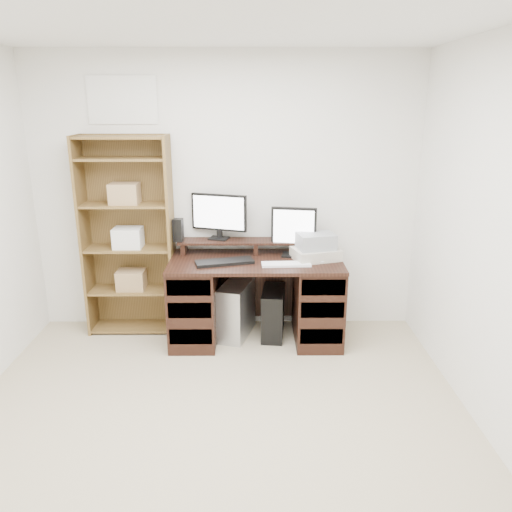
{
  "coord_description": "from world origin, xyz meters",
  "views": [
    {
      "loc": [
        0.25,
        -2.49,
        2.07
      ],
      "look_at": [
        0.27,
        1.43,
        0.85
      ],
      "focal_mm": 35.0,
      "sensor_mm": 36.0,
      "label": 1
    }
  ],
  "objects_px": {
    "monitor_wide": "(219,214)",
    "tower_silver": "(236,309)",
    "monitor_small": "(294,230)",
    "printer": "(316,254)",
    "bookshelf": "(129,235)",
    "tower_black": "(273,313)",
    "desk": "(256,298)"
  },
  "relations": [
    {
      "from": "monitor_wide",
      "to": "tower_silver",
      "type": "xyz_separation_m",
      "value": [
        0.15,
        -0.18,
        -0.85
      ]
    },
    {
      "from": "monitor_small",
      "to": "printer",
      "type": "bearing_deg",
      "value": -20.36
    },
    {
      "from": "monitor_small",
      "to": "bookshelf",
      "type": "bearing_deg",
      "value": -173.02
    },
    {
      "from": "monitor_wide",
      "to": "tower_black",
      "type": "bearing_deg",
      "value": -4.45
    },
    {
      "from": "tower_silver",
      "to": "tower_black",
      "type": "xyz_separation_m",
      "value": [
        0.33,
        -0.01,
        -0.03
      ]
    },
    {
      "from": "tower_silver",
      "to": "monitor_small",
      "type": "bearing_deg",
      "value": 21.51
    },
    {
      "from": "desk",
      "to": "monitor_small",
      "type": "distance_m",
      "value": 0.7
    },
    {
      "from": "monitor_wide",
      "to": "printer",
      "type": "bearing_deg",
      "value": 1.76
    },
    {
      "from": "desk",
      "to": "monitor_wide",
      "type": "distance_m",
      "value": 0.82
    },
    {
      "from": "tower_silver",
      "to": "bookshelf",
      "type": "bearing_deg",
      "value": -172.45
    },
    {
      "from": "monitor_small",
      "to": "tower_silver",
      "type": "distance_m",
      "value": 0.9
    },
    {
      "from": "monitor_small",
      "to": "tower_silver",
      "type": "xyz_separation_m",
      "value": [
        -0.51,
        -0.05,
        -0.74
      ]
    },
    {
      "from": "desk",
      "to": "tower_silver",
      "type": "height_order",
      "value": "desk"
    },
    {
      "from": "tower_black",
      "to": "bookshelf",
      "type": "bearing_deg",
      "value": 178.77
    },
    {
      "from": "monitor_small",
      "to": "printer",
      "type": "xyz_separation_m",
      "value": [
        0.19,
        -0.11,
        -0.19
      ]
    },
    {
      "from": "monitor_small",
      "to": "bookshelf",
      "type": "distance_m",
      "value": 1.48
    },
    {
      "from": "bookshelf",
      "to": "tower_silver",
      "type": "bearing_deg",
      "value": -8.15
    },
    {
      "from": "printer",
      "to": "tower_silver",
      "type": "distance_m",
      "value": 0.89
    },
    {
      "from": "desk",
      "to": "printer",
      "type": "bearing_deg",
      "value": 1.7
    },
    {
      "from": "monitor_wide",
      "to": "monitor_small",
      "type": "bearing_deg",
      "value": 6.47
    },
    {
      "from": "printer",
      "to": "bookshelf",
      "type": "bearing_deg",
      "value": 156.01
    },
    {
      "from": "printer",
      "to": "tower_silver",
      "type": "relative_size",
      "value": 0.76
    },
    {
      "from": "desk",
      "to": "bookshelf",
      "type": "height_order",
      "value": "bookshelf"
    },
    {
      "from": "monitor_small",
      "to": "tower_black",
      "type": "relative_size",
      "value": 0.95
    },
    {
      "from": "desk",
      "to": "tower_silver",
      "type": "xyz_separation_m",
      "value": [
        -0.18,
        0.07,
        -0.14
      ]
    },
    {
      "from": "monitor_small",
      "to": "monitor_wide",
      "type": "bearing_deg",
      "value": 179.21
    },
    {
      "from": "desk",
      "to": "bookshelf",
      "type": "relative_size",
      "value": 0.83
    },
    {
      "from": "monitor_wide",
      "to": "printer",
      "type": "height_order",
      "value": "monitor_wide"
    },
    {
      "from": "monitor_wide",
      "to": "printer",
      "type": "relative_size",
      "value": 1.32
    },
    {
      "from": "desk",
      "to": "monitor_small",
      "type": "relative_size",
      "value": 3.44
    },
    {
      "from": "monitor_wide",
      "to": "tower_silver",
      "type": "relative_size",
      "value": 1.0
    },
    {
      "from": "monitor_wide",
      "to": "tower_silver",
      "type": "height_order",
      "value": "monitor_wide"
    }
  ]
}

